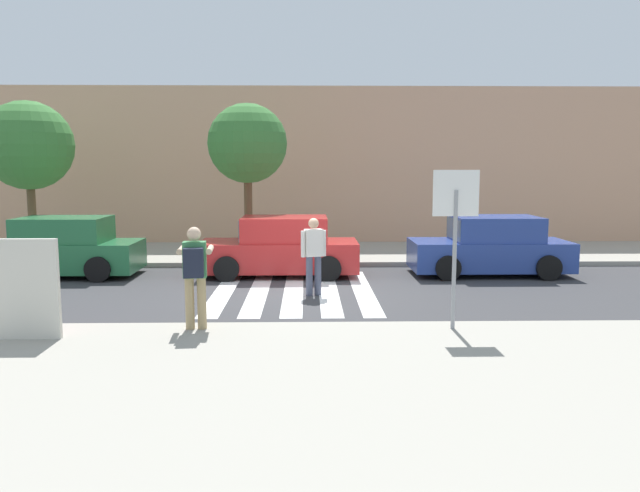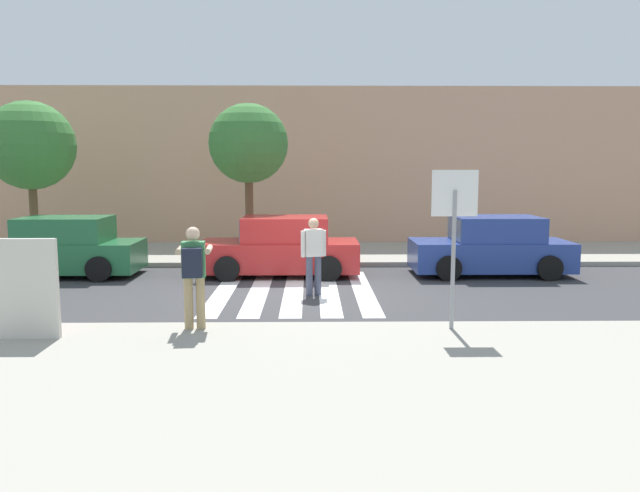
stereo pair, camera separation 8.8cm
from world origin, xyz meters
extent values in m
plane|color=#38383A|center=(0.00, 0.00, 0.00)|extent=(120.00, 120.00, 0.00)
cube|color=#9E998C|center=(0.00, -6.20, 0.07)|extent=(60.00, 6.00, 0.14)
cube|color=#9E998C|center=(0.00, 6.00, 0.07)|extent=(60.00, 4.80, 0.14)
cube|color=tan|center=(0.00, 10.40, 2.82)|extent=(56.00, 4.00, 5.65)
cube|color=silver|center=(-1.60, 0.20, 0.00)|extent=(0.44, 5.20, 0.01)
cube|color=silver|center=(-0.80, 0.20, 0.00)|extent=(0.44, 5.20, 0.01)
cube|color=silver|center=(0.00, 0.20, 0.00)|extent=(0.44, 5.20, 0.01)
cube|color=silver|center=(0.80, 0.20, 0.00)|extent=(0.44, 5.20, 0.01)
cube|color=silver|center=(1.60, 0.20, 0.00)|extent=(0.44, 5.20, 0.01)
cylinder|color=gray|center=(2.76, -3.69, 1.31)|extent=(0.07, 0.07, 2.33)
cube|color=white|center=(2.76, -3.67, 2.42)|extent=(0.76, 0.03, 0.76)
cube|color=red|center=(2.76, -3.66, 2.42)|extent=(0.66, 0.02, 0.66)
cylinder|color=tan|center=(-1.66, -3.63, 0.58)|extent=(0.15, 0.15, 0.88)
cylinder|color=tan|center=(-1.46, -3.61, 0.58)|extent=(0.15, 0.15, 0.88)
cube|color=#3D844C|center=(-1.56, -3.62, 1.32)|extent=(0.40, 0.27, 0.60)
sphere|color=beige|center=(-1.56, -3.62, 1.75)|extent=(0.23, 0.23, 0.23)
cylinder|color=beige|center=(-1.82, -3.42, 1.46)|extent=(0.15, 0.59, 0.10)
cylinder|color=beige|center=(-1.34, -3.38, 1.46)|extent=(0.15, 0.59, 0.10)
cube|color=black|center=(-1.59, -3.22, 1.49)|extent=(0.15, 0.11, 0.10)
cube|color=black|center=(-1.54, -3.85, 1.30)|extent=(0.34, 0.23, 0.48)
cylinder|color=#474C60|center=(0.36, -0.28, 0.44)|extent=(0.15, 0.15, 0.88)
cylinder|color=#474C60|center=(0.55, -0.22, 0.44)|extent=(0.15, 0.15, 0.88)
cube|color=silver|center=(0.46, -0.25, 1.18)|extent=(0.43, 0.34, 0.60)
sphere|color=tan|center=(0.46, -0.25, 1.61)|extent=(0.23, 0.23, 0.23)
cylinder|color=silver|center=(0.23, -0.32, 1.16)|extent=(0.10, 0.10, 0.58)
cylinder|color=silver|center=(0.69, -0.17, 1.16)|extent=(0.10, 0.10, 0.58)
cube|color=#236B3D|center=(-6.14, 2.30, 0.53)|extent=(4.10, 1.70, 0.76)
cube|color=#236B3D|center=(-5.99, 2.30, 1.23)|extent=(2.20, 1.56, 0.64)
cube|color=slate|center=(-7.06, 2.30, 1.23)|extent=(0.10, 1.50, 0.54)
cube|color=slate|center=(-5.02, 2.30, 1.23)|extent=(0.10, 1.50, 0.51)
cylinder|color=black|center=(-7.41, 3.15, 0.32)|extent=(0.64, 0.22, 0.64)
cylinder|color=black|center=(-4.87, 1.45, 0.32)|extent=(0.64, 0.22, 0.64)
cylinder|color=black|center=(-4.87, 3.15, 0.32)|extent=(0.64, 0.22, 0.64)
cube|color=red|center=(-0.42, 2.30, 0.53)|extent=(4.10, 1.70, 0.76)
cube|color=red|center=(-0.27, 2.30, 1.23)|extent=(2.20, 1.56, 0.64)
cube|color=slate|center=(-1.34, 2.30, 1.23)|extent=(0.10, 1.50, 0.54)
cube|color=slate|center=(0.70, 2.30, 1.23)|extent=(0.10, 1.50, 0.51)
cylinder|color=black|center=(-1.69, 1.45, 0.32)|extent=(0.64, 0.22, 0.64)
cylinder|color=black|center=(-1.69, 3.15, 0.32)|extent=(0.64, 0.22, 0.64)
cylinder|color=black|center=(0.85, 1.45, 0.32)|extent=(0.64, 0.22, 0.64)
cylinder|color=black|center=(0.85, 3.15, 0.32)|extent=(0.64, 0.22, 0.64)
cube|color=#284293|center=(5.12, 2.30, 0.53)|extent=(4.10, 1.70, 0.76)
cube|color=#284293|center=(5.27, 2.30, 1.23)|extent=(2.20, 1.56, 0.64)
cube|color=slate|center=(4.20, 2.30, 1.23)|extent=(0.10, 1.50, 0.54)
cube|color=slate|center=(6.24, 2.30, 1.23)|extent=(0.10, 1.50, 0.51)
cylinder|color=black|center=(3.85, 1.45, 0.32)|extent=(0.64, 0.22, 0.64)
cylinder|color=black|center=(3.85, 3.15, 0.32)|extent=(0.64, 0.22, 0.64)
cylinder|color=black|center=(6.39, 1.45, 0.32)|extent=(0.64, 0.22, 0.64)
cylinder|color=black|center=(6.39, 3.15, 0.32)|extent=(0.64, 0.22, 0.64)
cylinder|color=brown|center=(-7.87, 4.79, 1.41)|extent=(0.24, 0.24, 2.54)
sphere|color=#387533|center=(-7.87, 4.79, 3.46)|extent=(2.60, 2.60, 2.60)
cylinder|color=brown|center=(-1.40, 4.32, 1.48)|extent=(0.24, 0.24, 2.68)
sphere|color=#387533|center=(-1.40, 4.32, 3.51)|extent=(2.29, 2.29, 2.29)
cube|color=beige|center=(-4.15, -4.17, 0.94)|extent=(1.10, 0.10, 1.60)
cube|color=pink|center=(-4.15, -4.12, 0.94)|extent=(0.96, 0.02, 1.46)
camera|label=1|loc=(0.31, -13.90, 2.87)|focal=35.00mm
camera|label=2|loc=(0.39, -13.90, 2.87)|focal=35.00mm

